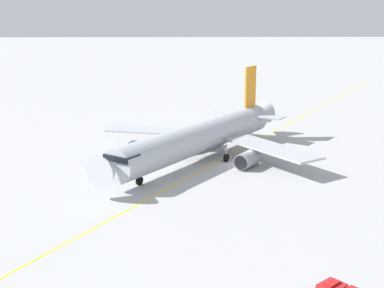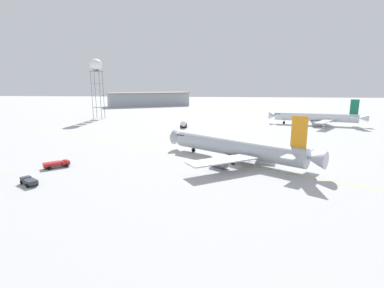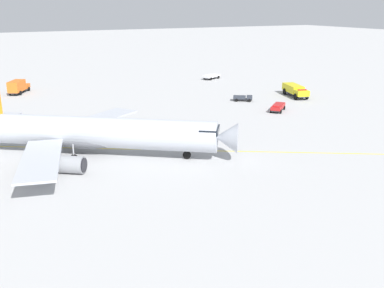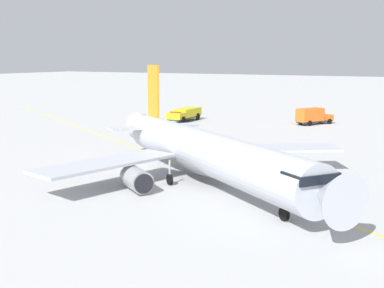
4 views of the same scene
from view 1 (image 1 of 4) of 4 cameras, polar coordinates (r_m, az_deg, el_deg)
The scene contains 3 objects.
ground_plane at distance 74.21m, azimuth 5.07°, elevation -2.18°, with size 600.00×600.00×0.00m, color #B2B2B2.
airliner_main at distance 75.65m, azimuth 0.86°, elevation 0.57°, with size 29.25×34.65×11.61m.
taxiway_centreline at distance 76.20m, azimuth 2.95°, elevation -1.70°, with size 96.27×163.32×0.01m.
Camera 1 is at (-8.13, -70.76, 20.83)m, focal length 51.75 mm.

